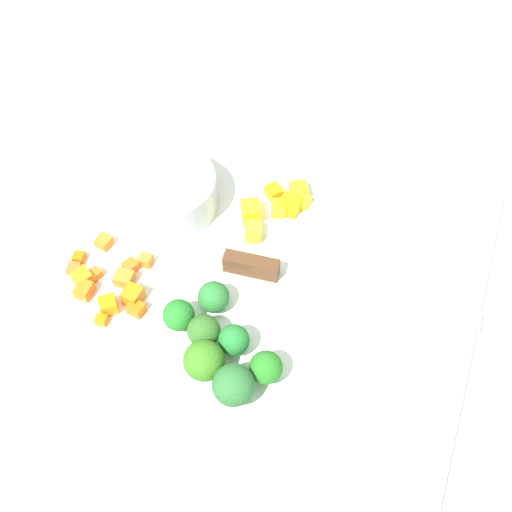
{
  "coord_description": "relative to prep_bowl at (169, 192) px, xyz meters",
  "views": [
    {
      "loc": [
        0.14,
        -0.37,
        0.6
      ],
      "look_at": [
        0.0,
        0.0,
        0.02
      ],
      "focal_mm": 44.98,
      "sensor_mm": 36.0,
      "label": 1
    }
  ],
  "objects": [
    {
      "name": "broccoli_floret_3",
      "position": [
        0.14,
        -0.15,
        -0.0
      ],
      "size": [
        0.03,
        0.03,
        0.04
      ],
      "color": "#8EC05D",
      "rests_on": "cutting_board"
    },
    {
      "name": "pepper_dice_6",
      "position": [
        0.13,
        0.04,
        -0.01
      ],
      "size": [
        0.02,
        0.02,
        0.02
      ],
      "primitive_type": "cube",
      "rotation": [
        0.0,
        0.0,
        3.01
      ],
      "color": "yellow",
      "rests_on": "cutting_board"
    },
    {
      "name": "carrot_dice_11",
      "position": [
        -0.06,
        -0.11,
        -0.02
      ],
      "size": [
        0.01,
        0.01,
        0.01
      ],
      "primitive_type": "cube",
      "rotation": [
        0.0,
        0.0,
        1.75
      ],
      "color": "orange",
      "rests_on": "cutting_board"
    },
    {
      "name": "carrot_dice_1",
      "position": [
        -0.0,
        -0.1,
        -0.02
      ],
      "size": [
        0.02,
        0.02,
        0.01
      ],
      "primitive_type": "cube",
      "rotation": [
        0.0,
        0.0,
        1.11
      ],
      "color": "orange",
      "rests_on": "cutting_board"
    },
    {
      "name": "carrot_dice_8",
      "position": [
        -0.05,
        -0.08,
        -0.02
      ],
      "size": [
        0.02,
        0.02,
        0.01
      ],
      "primitive_type": "cube",
      "rotation": [
        0.0,
        0.0,
        1.4
      ],
      "color": "orange",
      "rests_on": "cutting_board"
    },
    {
      "name": "cutting_board",
      "position": [
        0.12,
        -0.04,
        -0.03
      ],
      "size": [
        0.49,
        0.39,
        0.01
      ],
      "primitive_type": "cube",
      "color": "white",
      "rests_on": "ground_plane"
    },
    {
      "name": "prep_bowl",
      "position": [
        0.0,
        0.0,
        0.0
      ],
      "size": [
        0.11,
        0.11,
        0.05
      ],
      "primitive_type": "cylinder",
      "color": "#B7BDC3",
      "rests_on": "cutting_board"
    },
    {
      "name": "pepper_dice_3",
      "position": [
        0.12,
        0.03,
        -0.02
      ],
      "size": [
        0.02,
        0.02,
        0.02
      ],
      "primitive_type": "cube",
      "rotation": [
        0.0,
        0.0,
        1.93
      ],
      "color": "yellow",
      "rests_on": "cutting_board"
    },
    {
      "name": "chef_knife",
      "position": [
        0.17,
        -0.05,
        -0.01
      ],
      "size": [
        0.28,
        0.05,
        0.02
      ],
      "rotation": [
        0.0,
        0.0,
        0.11
      ],
      "color": "silver",
      "rests_on": "cutting_board"
    },
    {
      "name": "carrot_dice_10",
      "position": [
        0.02,
        -0.13,
        -0.01
      ],
      "size": [
        0.02,
        0.02,
        0.02
      ],
      "primitive_type": "cube",
      "rotation": [
        0.0,
        0.0,
        3.06
      ],
      "color": "orange",
      "rests_on": "cutting_board"
    },
    {
      "name": "carrot_dice_5",
      "position": [
        -0.0,
        -0.12,
        -0.02
      ],
      "size": [
        0.02,
        0.02,
        0.01
      ],
      "primitive_type": "cube",
      "rotation": [
        0.0,
        0.0,
        1.61
      ],
      "color": "orange",
      "rests_on": "cutting_board"
    },
    {
      "name": "carrot_dice_7",
      "position": [
        -0.0,
        -0.17,
        -0.02
      ],
      "size": [
        0.01,
        0.01,
        0.01
      ],
      "primitive_type": "cube",
      "rotation": [
        0.0,
        0.0,
        1.68
      ],
      "color": "orange",
      "rests_on": "cutting_board"
    },
    {
      "name": "broccoli_floret_6",
      "position": [
        0.08,
        -0.14,
        -0.0
      ],
      "size": [
        0.03,
        0.03,
        0.04
      ],
      "color": "#95B666",
      "rests_on": "cutting_board"
    },
    {
      "name": "broccoli_floret_4",
      "position": [
        0.18,
        -0.17,
        -0.0
      ],
      "size": [
        0.03,
        0.03,
        0.04
      ],
      "color": "#95C059",
      "rests_on": "cutting_board"
    },
    {
      "name": "pepper_dice_5",
      "position": [
        0.14,
        0.07,
        -0.02
      ],
      "size": [
        0.03,
        0.03,
        0.02
      ],
      "primitive_type": "cube",
      "rotation": [
        0.0,
        0.0,
        2.14
      ],
      "color": "yellow",
      "rests_on": "cutting_board"
    },
    {
      "name": "carrot_dice_9",
      "position": [
        -0.06,
        -0.12,
        -0.02
      ],
      "size": [
        0.02,
        0.02,
        0.01
      ],
      "primitive_type": "cube",
      "rotation": [
        0.0,
        0.0,
        0.24
      ],
      "color": "orange",
      "rests_on": "cutting_board"
    },
    {
      "name": "pepper_dice_4",
      "position": [
        0.14,
        0.05,
        -0.02
      ],
      "size": [
        0.02,
        0.02,
        0.01
      ],
      "primitive_type": "cube",
      "rotation": [
        0.0,
        0.0,
        2.87
      ],
      "color": "yellow",
      "rests_on": "cutting_board"
    },
    {
      "name": "broccoli_floret_2",
      "position": [
        0.12,
        -0.18,
        0.0
      ],
      "size": [
        0.04,
        0.04,
        0.05
      ],
      "color": "#88B66A",
      "rests_on": "cutting_board"
    },
    {
      "name": "carrot_dice_2",
      "position": [
        -0.0,
        -0.15,
        -0.02
      ],
      "size": [
        0.02,
        0.02,
        0.02
      ],
      "primitive_type": "cube",
      "rotation": [
        0.0,
        0.0,
        2.25
      ],
      "color": "orange",
      "rests_on": "cutting_board"
    },
    {
      "name": "carrot_dice_6",
      "position": [
        -0.03,
        -0.12,
        -0.02
      ],
      "size": [
        0.02,
        0.02,
        0.01
      ],
      "primitive_type": "cube",
      "rotation": [
        0.0,
        0.0,
        1.18
      ],
      "color": "orange",
      "rests_on": "cutting_board"
    },
    {
      "name": "ground_plane",
      "position": [
        0.12,
        -0.04,
        -0.04
      ],
      "size": [
        4.0,
        4.0,
        0.0
      ],
      "primitive_type": "plane",
      "color": "#9A9589"
    },
    {
      "name": "carrot_dice_12",
      "position": [
        0.01,
        -0.09,
        -0.02
      ],
      "size": [
        0.01,
        0.01,
        0.01
      ],
      "primitive_type": "cube",
      "rotation": [
        0.0,
        0.0,
        1.63
      ],
      "color": "orange",
      "rests_on": "cutting_board"
    },
    {
      "name": "pepper_dice_1",
      "position": [
        0.11,
        0.06,
        -0.02
      ],
      "size": [
        0.02,
        0.02,
        0.01
      ],
      "primitive_type": "cube",
      "rotation": [
        0.0,
        0.0,
        2.44
      ],
      "color": "yellow",
      "rests_on": "cutting_board"
    },
    {
      "name": "pepper_dice_0",
      "position": [
        0.09,
        0.02,
        -0.01
      ],
      "size": [
        0.03,
        0.03,
        0.02
      ],
      "primitive_type": "cube",
      "rotation": [
        0.0,
        0.0,
        0.52
      ],
      "color": "yellow",
      "rests_on": "cutting_board"
    },
    {
      "name": "broccoli_floret_0",
      "position": [
        0.16,
        -0.19,
        0.0
      ],
      "size": [
        0.04,
        0.04,
        0.05
      ],
      "color": "#94BF69",
      "rests_on": "cutting_board"
    },
    {
      "name": "broccoli_floret_1",
      "position": [
        0.11,
        -0.15,
        -0.0
      ],
      "size": [
        0.03,
        0.03,
        0.04
      ],
      "color": "#8CC25D",
      "rests_on": "cutting_board"
    },
    {
      "name": "broccoli_floret_5",
      "position": [
        0.1,
        -0.11,
        -0.01
      ],
      "size": [
        0.03,
        0.03,
        0.03
      ],
      "color": "#8FB75C",
      "rests_on": "cutting_board"
    },
    {
      "name": "carrot_dice_4",
      "position": [
        -0.03,
        -0.14,
        -0.02
      ],
      "size": [
        0.02,
        0.02,
        0.01
      ],
      "primitive_type": "cube",
      "rotation": [
        0.0,
        0.0,
        0.01
      ],
      "color": "orange",
      "rests_on": "cutting_board"
    },
    {
      "name": "carrot_dice_3",
      "position": [
        -0.04,
        -0.13,
        -0.02
      ],
      "size": [
        0.03,
        0.03,
        0.02
      ],
      "primitive_type": "cube",
      "rotation": [
        0.0,
        0.0,
        2.64
      ],
      "color": "orange",
      "rests_on": "cutting_board"
    },
    {
      "name": "carrot_dice_0",
      "position": [
        0.03,
        -0.14,
        -0.02
      ],
      "size": [
        0.02,
        0.02,
        0.01
      ],
      "primitive_type": "cube",
      "rotation": [
        0.0,
        0.0,
        3.01
      ],
      "color": "orange",
      "rests_on": "cutting_board"
    },
    {
      "name": "pepper_dice_2",
      "position": [
        0.11,
        -0.01,
        -0.01
      ],
      "size": [
        0.02,
        0.03,
        0.02
      ],
      "primitive_type": "cube",
      "rotation": [
        0.0,
        0.0,
        1.89
      ],
      "color": "yellow",
      "rests_on": "cutting_board"
    }
  ]
}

